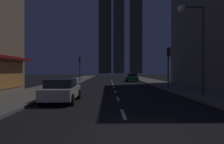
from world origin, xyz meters
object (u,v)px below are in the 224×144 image
object	(u,v)px
car_parked_near	(61,90)
street_lamp_right	(192,28)
car_parked_far	(132,77)
fire_hydrant_far_left	(70,82)
traffic_light_far_left	(80,63)
traffic_light_near_right	(169,59)

from	to	relation	value
car_parked_near	street_lamp_right	distance (m)	10.16
car_parked_far	fire_hydrant_far_left	bearing A→B (deg)	-136.98
fire_hydrant_far_left	car_parked_far	bearing A→B (deg)	43.02
fire_hydrant_far_left	traffic_light_far_left	world-z (taller)	traffic_light_far_left
car_parked_near	fire_hydrant_far_left	bearing A→B (deg)	98.33
fire_hydrant_far_left	street_lamp_right	xyz separation A→B (m)	(11.28, -13.74, 4.61)
street_lamp_right	traffic_light_near_right	bearing A→B (deg)	88.91
car_parked_far	traffic_light_far_left	world-z (taller)	traffic_light_far_left
car_parked_far	street_lamp_right	size ratio (longest dim) A/B	0.64
car_parked_near	traffic_light_near_right	xyz separation A→B (m)	(9.10, 8.26, 2.45)
traffic_light_near_right	street_lamp_right	bearing A→B (deg)	-91.09
car_parked_near	street_lamp_right	world-z (taller)	street_lamp_right
traffic_light_near_right	traffic_light_far_left	bearing A→B (deg)	126.78
fire_hydrant_far_left	traffic_light_near_right	xyz separation A→B (m)	(11.40, -7.44, 2.74)
traffic_light_far_left	car_parked_far	bearing A→B (deg)	9.93
traffic_light_near_right	traffic_light_far_left	distance (m)	18.37
car_parked_far	street_lamp_right	xyz separation A→B (m)	(1.78, -22.61, 4.33)
car_parked_far	traffic_light_near_right	size ratio (longest dim) A/B	1.01
traffic_light_near_right	car_parked_far	bearing A→B (deg)	96.65
car_parked_near	traffic_light_far_left	bearing A→B (deg)	94.73
car_parked_far	fire_hydrant_far_left	size ratio (longest dim) A/B	6.48
car_parked_far	traffic_light_far_left	size ratio (longest dim) A/B	1.01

